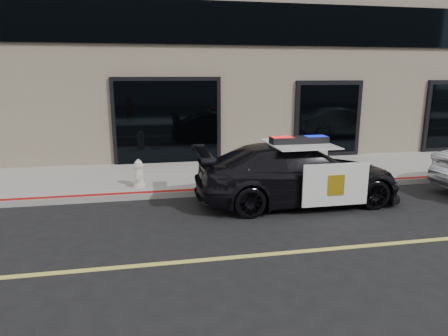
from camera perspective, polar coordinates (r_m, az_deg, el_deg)
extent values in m
plane|color=black|center=(6.81, 4.35, -12.40)|extent=(120.00, 120.00, 0.00)
cube|color=gray|center=(11.65, -2.47, -1.05)|extent=(60.00, 3.50, 0.15)
imported|color=black|center=(9.44, 10.47, -0.78)|extent=(1.98, 4.80, 1.39)
cube|color=white|center=(8.76, 15.67, -2.32)|extent=(1.48, 0.04, 0.93)
cube|color=white|center=(10.51, 10.83, 0.50)|extent=(1.48, 0.04, 0.93)
cube|color=white|center=(9.30, 10.65, 3.44)|extent=(1.39, 1.67, 0.02)
cube|color=gold|center=(8.73, 15.76, -2.36)|extent=(0.37, 0.01, 0.44)
cube|color=black|center=(9.28, 10.67, 3.93)|extent=(1.33, 0.35, 0.16)
cube|color=red|center=(9.14, 8.31, 3.95)|extent=(0.46, 0.30, 0.15)
cube|color=#0C19CC|center=(9.44, 12.96, 4.04)|extent=(0.46, 0.30, 0.15)
cylinder|color=silver|center=(10.44, -11.98, -2.39)|extent=(0.32, 0.32, 0.07)
cylinder|color=silver|center=(10.38, -12.05, -1.02)|extent=(0.23, 0.23, 0.44)
cylinder|color=silver|center=(10.32, -12.12, 0.27)|extent=(0.28, 0.28, 0.05)
sphere|color=silver|center=(10.31, -12.13, 0.56)|extent=(0.20, 0.20, 0.20)
cylinder|color=silver|center=(10.29, -12.15, 1.04)|extent=(0.06, 0.06, 0.06)
cylinder|color=silver|center=(10.51, -12.06, -0.49)|extent=(0.12, 0.11, 0.12)
cylinder|color=silver|center=(10.21, -12.08, -0.88)|extent=(0.12, 0.11, 0.12)
cylinder|color=silver|center=(10.20, -12.06, -1.26)|extent=(0.15, 0.12, 0.15)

